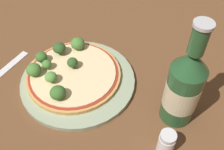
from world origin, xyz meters
name	(u,v)px	position (x,y,z in m)	size (l,w,h in m)	color
ground_plane	(77,85)	(0.00, 0.00, 0.00)	(3.00, 3.00, 0.00)	brown
plate	(77,80)	(0.00, 0.01, 0.01)	(0.27, 0.27, 0.01)	#93A384
pizza	(74,74)	(-0.01, 0.02, 0.02)	(0.23, 0.23, 0.01)	tan
broccoli_floret_0	(58,93)	(-0.02, -0.06, 0.04)	(0.03, 0.03, 0.03)	#7A9E5B
broccoli_floret_1	(78,43)	(-0.03, 0.10, 0.04)	(0.04, 0.04, 0.03)	#7A9E5B
broccoli_floret_2	(34,70)	(-0.10, -0.01, 0.04)	(0.03, 0.03, 0.03)	#7A9E5B
broccoli_floret_3	(59,48)	(-0.06, 0.07, 0.04)	(0.03, 0.03, 0.03)	#7A9E5B
broccoli_floret_4	(41,57)	(-0.10, 0.03, 0.04)	(0.03, 0.03, 0.03)	#7A9E5B
broccoli_floret_5	(47,64)	(-0.08, 0.01, 0.04)	(0.02, 0.02, 0.02)	#7A9E5B
broccoli_floret_6	(72,63)	(-0.02, 0.03, 0.04)	(0.03, 0.03, 0.03)	#7A9E5B
broccoli_floret_7	(51,77)	(-0.05, -0.02, 0.04)	(0.03, 0.03, 0.03)	#7A9E5B
beer_bottle	(184,87)	(0.23, -0.03, 0.09)	(0.07, 0.07, 0.25)	#234C28
pepper_shaker	(166,143)	(0.22, -0.12, 0.03)	(0.03, 0.03, 0.06)	silver
fork	(2,73)	(-0.19, 0.00, 0.00)	(0.07, 0.16, 0.00)	silver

